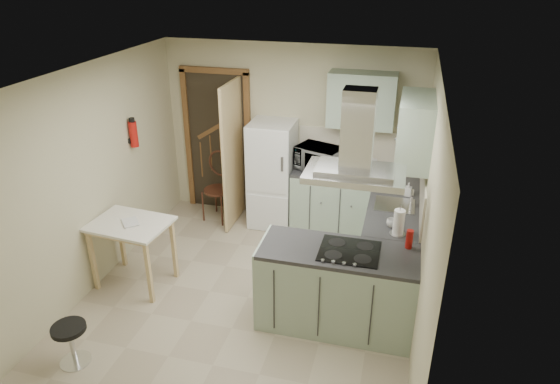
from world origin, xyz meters
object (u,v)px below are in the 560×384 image
(fridge, at_px, (272,174))
(stool, at_px, (72,344))
(bentwood_chair, at_px, (218,190))
(extractor_hood, at_px, (355,174))
(microwave, at_px, (319,158))
(peninsula, at_px, (337,288))
(drop_leaf_table, at_px, (134,253))

(fridge, height_order, stool, fridge)
(bentwood_chair, bearing_deg, extractor_hood, -28.69)
(bentwood_chair, distance_m, stool, 3.08)
(extractor_hood, distance_m, microwave, 2.17)
(stool, bearing_deg, fridge, 71.03)
(peninsula, relative_size, bentwood_chair, 1.69)
(peninsula, distance_m, stool, 2.60)
(bentwood_chair, xyz_separation_m, microwave, (1.45, 0.08, 0.61))
(bentwood_chair, height_order, microwave, microwave)
(stool, bearing_deg, extractor_hood, 26.00)
(peninsula, bearing_deg, drop_leaf_table, 176.80)
(extractor_hood, bearing_deg, bentwood_chair, 138.35)
(drop_leaf_table, xyz_separation_m, bentwood_chair, (0.36, 1.75, 0.06))
(drop_leaf_table, relative_size, microwave, 1.46)
(fridge, xyz_separation_m, microwave, (0.66, -0.02, 0.31))
(extractor_hood, bearing_deg, microwave, 108.90)
(stool, xyz_separation_m, microwave, (1.74, 3.13, 0.85))
(peninsula, bearing_deg, stool, -153.03)
(extractor_hood, relative_size, microwave, 1.53)
(peninsula, relative_size, extractor_hood, 1.72)
(extractor_hood, bearing_deg, peninsula, 180.00)
(fridge, relative_size, peninsula, 0.97)
(stool, height_order, microwave, microwave)
(peninsula, xyz_separation_m, stool, (-2.31, -1.18, -0.24))
(bentwood_chair, bearing_deg, peninsula, -30.07)
(extractor_hood, xyz_separation_m, bentwood_chair, (-2.12, 1.88, -1.26))
(drop_leaf_table, height_order, microwave, microwave)
(microwave, bearing_deg, drop_leaf_table, -115.36)
(bentwood_chair, bearing_deg, drop_leaf_table, -88.70)
(stool, bearing_deg, microwave, 60.95)
(peninsula, bearing_deg, bentwood_chair, 136.97)
(drop_leaf_table, bearing_deg, fridge, 63.31)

